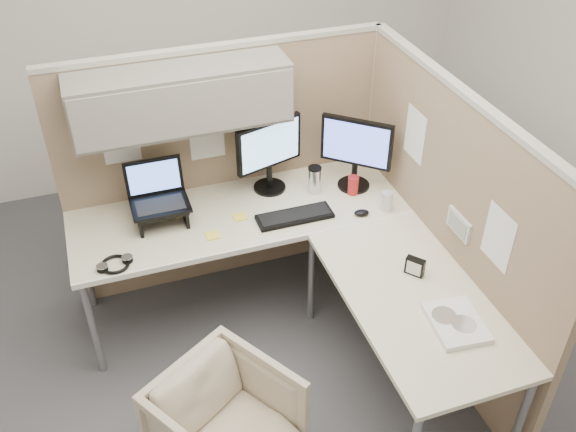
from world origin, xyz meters
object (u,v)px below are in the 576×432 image
object	(u,v)px
desk	(299,251)
monitor_left	(269,150)
keyboard	(295,216)
office_chair	(226,421)

from	to	relation	value
desk	monitor_left	size ratio (longest dim) A/B	4.29
desk	keyboard	bearing A→B (deg)	76.61
keyboard	office_chair	bearing A→B (deg)	-126.19
desk	monitor_left	world-z (taller)	monitor_left
keyboard	desk	bearing A→B (deg)	-103.19
desk	monitor_left	distance (m)	0.67
desk	office_chair	bearing A→B (deg)	-132.55
office_chair	monitor_left	distance (m)	1.58
desk	keyboard	xyz separation A→B (m)	(0.06, 0.24, 0.05)
office_chair	keyboard	xyz separation A→B (m)	(0.68, 0.92, 0.44)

